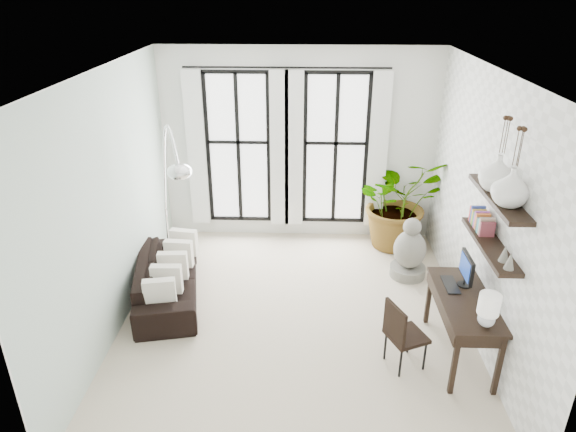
{
  "coord_description": "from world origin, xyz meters",
  "views": [
    {
      "loc": [
        0.11,
        -5.63,
        4.09
      ],
      "look_at": [
        -0.1,
        0.3,
        1.35
      ],
      "focal_mm": 32.0,
      "sensor_mm": 36.0,
      "label": 1
    }
  ],
  "objects_px": {
    "plant": "(399,201)",
    "buddha": "(409,252)",
    "sofa": "(167,278)",
    "arc_lamp": "(170,168)",
    "desk": "(465,305)",
    "desk_chair": "(401,332)"
  },
  "relations": [
    {
      "from": "plant",
      "to": "buddha",
      "type": "bearing_deg",
      "value": -88.09
    },
    {
      "from": "desk",
      "to": "desk_chair",
      "type": "height_order",
      "value": "desk"
    },
    {
      "from": "buddha",
      "to": "plant",
      "type": "bearing_deg",
      "value": 91.91
    },
    {
      "from": "desk",
      "to": "arc_lamp",
      "type": "height_order",
      "value": "arc_lamp"
    },
    {
      "from": "plant",
      "to": "desk_chair",
      "type": "xyz_separation_m",
      "value": [
        -0.43,
        -3.04,
        -0.32
      ]
    },
    {
      "from": "desk",
      "to": "sofa",
      "type": "bearing_deg",
      "value": 162.58
    },
    {
      "from": "desk",
      "to": "plant",
      "type": "bearing_deg",
      "value": 95.93
    },
    {
      "from": "plant",
      "to": "desk",
      "type": "xyz_separation_m",
      "value": [
        0.3,
        -2.87,
        -0.05
      ]
    },
    {
      "from": "sofa",
      "to": "buddha",
      "type": "relative_size",
      "value": 2.12
    },
    {
      "from": "arc_lamp",
      "to": "buddha",
      "type": "bearing_deg",
      "value": 6.29
    },
    {
      "from": "plant",
      "to": "buddha",
      "type": "height_order",
      "value": "plant"
    },
    {
      "from": "desk",
      "to": "desk_chair",
      "type": "bearing_deg",
      "value": -166.99
    },
    {
      "from": "sofa",
      "to": "desk",
      "type": "relative_size",
      "value": 1.47
    },
    {
      "from": "desk_chair",
      "to": "buddha",
      "type": "xyz_separation_m",
      "value": [
        0.46,
        2.03,
        -0.08
      ]
    },
    {
      "from": "plant",
      "to": "buddha",
      "type": "relative_size",
      "value": 1.68
    },
    {
      "from": "sofa",
      "to": "plant",
      "type": "height_order",
      "value": "plant"
    },
    {
      "from": "sofa",
      "to": "arc_lamp",
      "type": "distance_m",
      "value": 1.56
    },
    {
      "from": "arc_lamp",
      "to": "sofa",
      "type": "bearing_deg",
      "value": -108.6
    },
    {
      "from": "desk",
      "to": "arc_lamp",
      "type": "distance_m",
      "value": 4.07
    },
    {
      "from": "plant",
      "to": "desk",
      "type": "bearing_deg",
      "value": -84.07
    },
    {
      "from": "arc_lamp",
      "to": "buddha",
      "type": "xyz_separation_m",
      "value": [
        3.37,
        0.37,
        -1.42
      ]
    },
    {
      "from": "desk",
      "to": "arc_lamp",
      "type": "relative_size",
      "value": 0.57
    }
  ]
}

